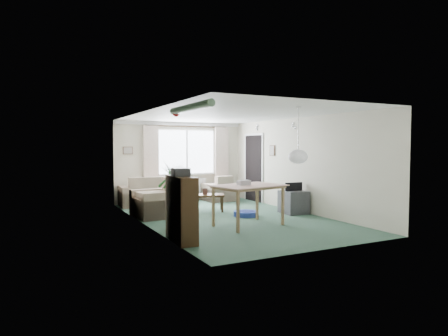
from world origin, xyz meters
name	(u,v)px	position (x,y,z in m)	size (l,w,h in m)	color
ground	(230,218)	(0.00, 0.00, 0.00)	(6.50, 6.50, 0.00)	#325443
window	(187,152)	(0.20, 3.23, 1.50)	(1.80, 0.03, 1.30)	white
curtain_rod	(187,126)	(0.20, 3.15, 2.27)	(2.60, 0.03, 0.03)	black
curtain_left	(151,160)	(-0.95, 3.13, 1.27)	(0.45, 0.08, 2.00)	beige
curtain_right	(222,159)	(1.35, 3.13, 1.27)	(0.45, 0.08, 2.00)	beige
radiator	(187,188)	(0.20, 3.19, 0.40)	(1.20, 0.10, 0.55)	white
doorway	(254,168)	(1.99, 2.20, 1.00)	(0.03, 0.95, 2.00)	black
pendant_lamp	(298,157)	(0.20, -2.30, 1.48)	(0.36, 0.36, 0.36)	white
tinsel_garland	(190,107)	(-1.92, -2.30, 2.28)	(1.60, 1.60, 0.12)	#196626
bauble_cluster_a	(257,126)	(1.30, 0.90, 2.22)	(0.20, 0.20, 0.20)	silver
bauble_cluster_b	(294,124)	(1.60, -0.30, 2.22)	(0.20, 0.20, 0.20)	silver
wall_picture_back	(128,150)	(-1.60, 3.23, 1.55)	(0.28, 0.03, 0.22)	brown
wall_picture_right	(272,151)	(1.98, 1.20, 1.55)	(0.03, 0.24, 0.30)	brown
sofa	(150,191)	(-1.10, 2.75, 0.42)	(1.66, 0.88, 0.83)	beige
armchair_corner	(219,188)	(1.07, 2.73, 0.39)	(0.87, 0.83, 0.78)	#C7AB96
armchair_left	(156,198)	(-1.50, 0.91, 0.46)	(1.02, 0.97, 0.92)	beige
coffee_table	(205,203)	(-0.13, 1.13, 0.22)	(0.97, 0.54, 0.44)	black
photo_frame	(205,191)	(-0.15, 1.06, 0.52)	(0.12, 0.02, 0.16)	#4F3128
bookshelf	(181,209)	(-1.84, -1.68, 0.57)	(0.31, 0.94, 1.15)	black
hifi_box	(180,172)	(-1.84, -1.63, 1.22)	(0.28, 0.35, 0.14)	#35363A
houseplant	(172,196)	(-1.65, -0.68, 0.68)	(0.58, 0.58, 1.36)	#205F27
dining_table	(248,206)	(-0.09, -1.01, 0.42)	(1.34, 0.89, 0.84)	#AA765C
gift_box	(244,183)	(-0.18, -0.96, 0.90)	(0.25, 0.18, 0.12)	#B9B9C4
tv_cube	(294,202)	(1.70, -0.18, 0.28)	(0.56, 0.62, 0.56)	#313034
pet_bed	(246,214)	(0.44, 0.01, 0.06)	(0.60, 0.60, 0.12)	#222D9D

